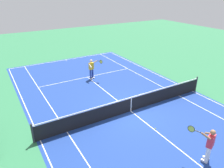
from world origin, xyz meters
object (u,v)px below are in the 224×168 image
(tennis_player_near, at_px, (92,68))
(tennis_player_far, at_px, (209,144))
(tennis_net, at_px, (131,104))
(tennis_ball, at_px, (155,129))

(tennis_player_near, height_order, tennis_player_far, same)
(tennis_net, distance_m, tennis_player_far, 5.13)
(tennis_player_far, bearing_deg, tennis_net, 5.02)
(tennis_net, relative_size, tennis_player_near, 6.89)
(tennis_player_near, distance_m, tennis_player_far, 11.01)
(tennis_net, xyz_separation_m, tennis_player_near, (5.91, -0.21, 0.44))
(tennis_player_near, xyz_separation_m, tennis_player_far, (-11.01, -0.24, 0.00))
(tennis_player_far, bearing_deg, tennis_ball, 7.18)
(tennis_player_near, xyz_separation_m, tennis_ball, (-8.10, 0.13, -0.90))
(tennis_player_near, distance_m, tennis_ball, 8.15)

